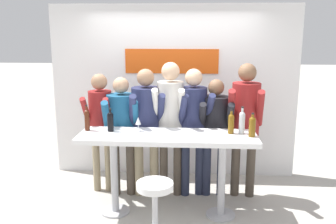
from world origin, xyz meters
name	(u,v)px	position (x,y,z in m)	size (l,w,h in m)	color
ground_plane	(167,214)	(0.00, 0.00, 0.00)	(40.00, 40.00, 0.00)	#B2ADA3
back_wall	(174,91)	(0.00, 1.39, 1.30)	(3.71, 0.12, 2.60)	white
tasting_table	(167,148)	(0.00, 0.00, 0.86)	(2.11, 0.62, 1.02)	white
bar_stool	(155,205)	(-0.08, -0.72, 0.48)	(0.40, 0.40, 0.72)	#B2B2B7
person_far_left	(100,119)	(-0.96, 0.62, 1.04)	(0.37, 0.49, 1.66)	gray
person_left	(122,124)	(-0.65, 0.52, 1.00)	(0.50, 0.58, 1.63)	#473D33
person_center_left	(146,119)	(-0.32, 0.54, 1.07)	(0.52, 0.62, 1.74)	gray
person_center	(171,114)	(0.00, 0.56, 1.14)	(0.42, 0.56, 1.82)	#473D33
person_center_right	(193,119)	(0.30, 0.57, 1.08)	(0.50, 0.61, 1.74)	#23283D
person_right	(215,126)	(0.59, 0.58, 0.99)	(0.44, 0.52, 1.60)	#23283D
person_far_right	(245,116)	(0.98, 0.59, 1.13)	(0.49, 0.60, 1.81)	#473D33
wine_bottle_0	(87,119)	(-0.99, 0.11, 1.17)	(0.06, 0.06, 0.32)	#4C1E0F
wine_bottle_1	(110,121)	(-0.70, 0.09, 1.16)	(0.08, 0.08, 0.29)	black
wine_bottle_2	(242,121)	(0.88, 0.09, 1.17)	(0.07, 0.07, 0.33)	#B7BCC1
wine_bottle_3	(252,126)	(0.98, -0.03, 1.15)	(0.08, 0.08, 0.28)	brown
wine_bottle_4	(231,123)	(0.75, 0.09, 1.16)	(0.07, 0.07, 0.29)	brown
wine_glass_0	(138,121)	(-0.36, 0.11, 1.15)	(0.07, 0.07, 0.18)	silver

